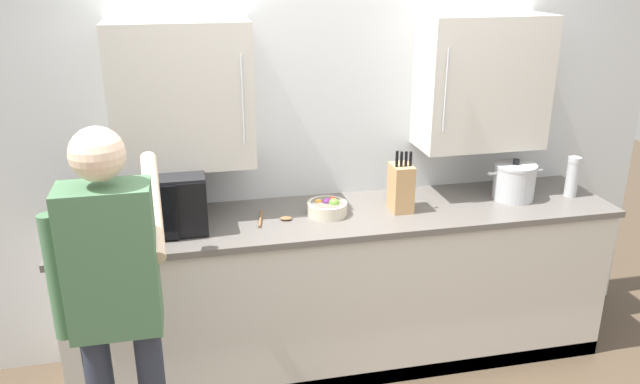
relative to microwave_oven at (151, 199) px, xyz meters
The scene contains 9 objects.
back_wall_tiled 1.12m from the microwave_oven, 15.24° to the left, with size 4.00×0.44×2.84m.
counter_unit 1.19m from the microwave_oven, ahead, with size 3.01×0.64×0.93m.
microwave_oven is the anchor object (origin of this frame).
knife_block 1.32m from the microwave_oven, ahead, with size 0.11×0.15×0.35m.
fruit_bowl 0.92m from the microwave_oven, ahead, with size 0.22×0.22×0.10m.
stock_pot 2.01m from the microwave_oven, ahead, with size 0.33×0.24×0.24m.
wooden_spoon 0.64m from the microwave_oven, ahead, with size 0.19×0.21×0.02m.
thermos_flask 2.36m from the microwave_oven, ahead, with size 0.07×0.07×0.24m.
person_figure 0.86m from the microwave_oven, 97.83° to the right, with size 0.44×0.64×1.68m.
Camera 1 is at (-0.82, -2.15, 2.23)m, focal length 35.48 mm.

